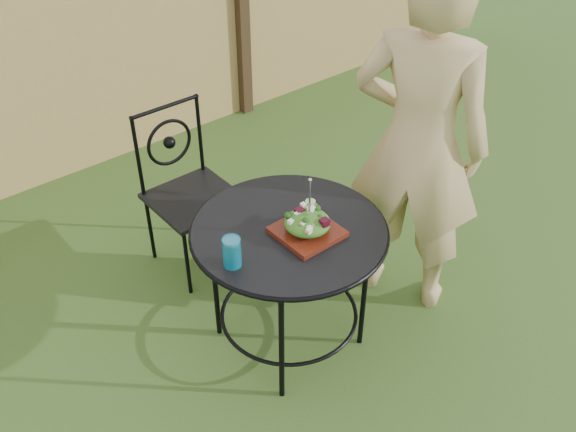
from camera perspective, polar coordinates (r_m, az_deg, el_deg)
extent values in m
plane|color=#244215|center=(3.47, 0.33, -9.94)|extent=(60.00, 60.00, 0.00)
cube|color=tan|center=(4.60, -18.15, 14.31)|extent=(8.00, 0.05, 1.80)
cylinder|color=black|center=(2.94, 0.09, -1.26)|extent=(0.90, 0.90, 0.02)
torus|color=black|center=(2.95, 0.09, -1.35)|extent=(0.92, 0.92, 0.02)
torus|color=black|center=(3.30, 0.08, -8.57)|extent=(0.70, 0.70, 0.02)
cylinder|color=black|center=(3.46, 0.64, -2.20)|extent=(0.03, 0.03, 0.71)
cylinder|color=black|center=(3.23, -6.51, -5.94)|extent=(0.03, 0.03, 0.71)
cylinder|color=black|center=(2.92, -0.58, -11.35)|extent=(0.03, 0.03, 0.71)
cylinder|color=black|center=(3.18, 6.79, -6.76)|extent=(0.03, 0.03, 0.71)
cube|color=black|center=(3.64, -8.33, 1.52)|extent=(0.46, 0.46, 0.03)
cylinder|color=black|center=(3.55, -10.90, 9.50)|extent=(0.42, 0.02, 0.02)
torus|color=black|center=(3.65, -10.51, 6.44)|extent=(0.28, 0.02, 0.28)
cylinder|color=black|center=(3.57, -8.94, -4.14)|extent=(0.02, 0.02, 0.44)
cylinder|color=black|center=(3.73, -3.77, -1.60)|extent=(0.02, 0.02, 0.44)
cylinder|color=black|center=(3.85, -12.14, -1.09)|extent=(0.02, 0.02, 0.44)
cylinder|color=black|center=(4.00, -7.21, 1.16)|extent=(0.02, 0.02, 0.44)
cylinder|color=black|center=(3.58, -13.20, 5.07)|extent=(0.02, 0.02, 0.50)
cylinder|color=black|center=(3.74, -7.85, 7.21)|extent=(0.02, 0.02, 0.50)
imported|color=tan|center=(3.20, 11.51, 6.20)|extent=(0.71, 0.81, 1.88)
cube|color=#48130A|center=(2.90, 1.72, -1.40)|extent=(0.27, 0.27, 0.02)
ellipsoid|color=#235614|center=(2.87, 1.74, -0.59)|extent=(0.21, 0.21, 0.08)
cylinder|color=silver|center=(2.80, 1.94, 1.60)|extent=(0.01, 0.01, 0.18)
cylinder|color=#0B6886|center=(2.71, -5.00, -3.22)|extent=(0.08, 0.08, 0.14)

